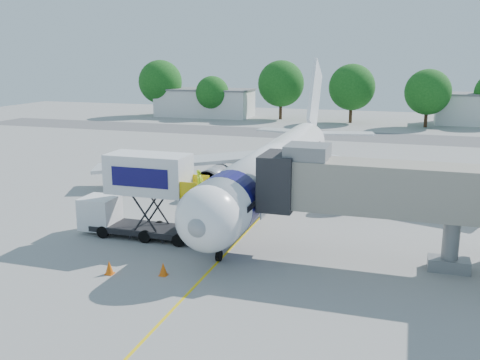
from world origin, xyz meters
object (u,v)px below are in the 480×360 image
(ground_tug, at_px, (227,305))
(jet_bridge, at_px, (369,188))
(catering_hiloader, at_px, (140,196))
(aircraft, at_px, (276,165))

(ground_tug, bearing_deg, jet_bridge, 40.64)
(jet_bridge, distance_m, catering_hiloader, 14.35)
(catering_hiloader, height_order, ground_tug, catering_hiloader)
(catering_hiloader, bearing_deg, jet_bridge, 0.01)
(catering_hiloader, bearing_deg, aircraft, 60.58)
(jet_bridge, bearing_deg, ground_tug, -120.83)
(ground_tug, bearing_deg, aircraft, 79.09)
(aircraft, xyz_separation_m, catering_hiloader, (-6.27, -11.12, -0.19))
(aircraft, distance_m, jet_bridge, 13.77)
(aircraft, relative_size, ground_tug, 10.93)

